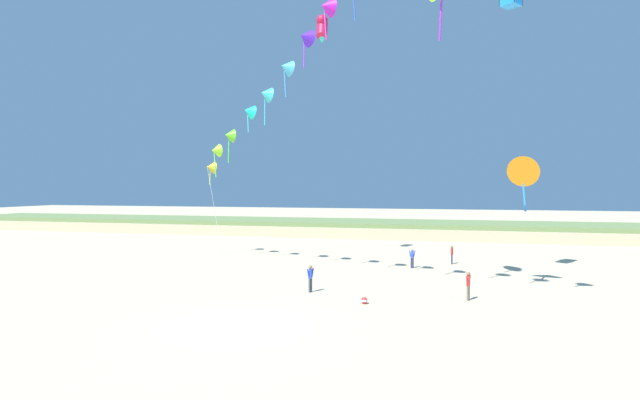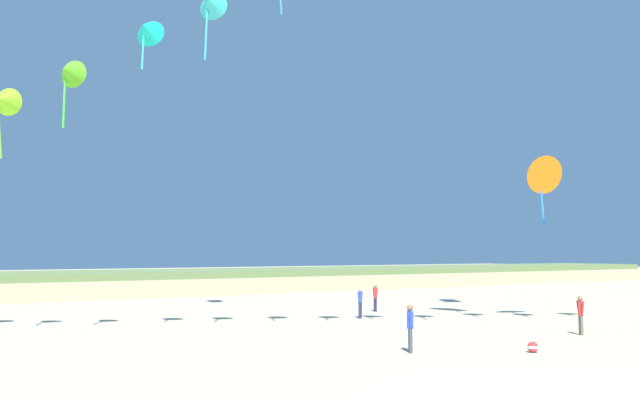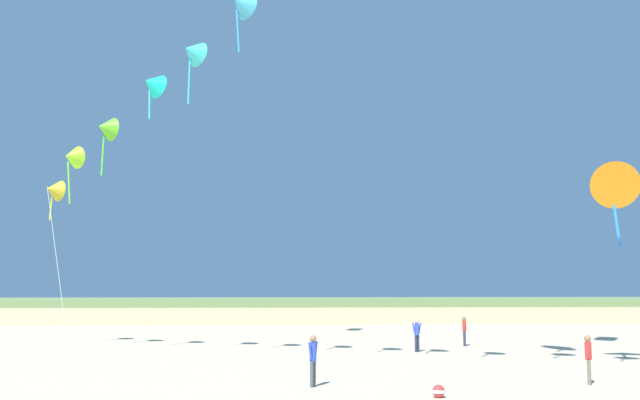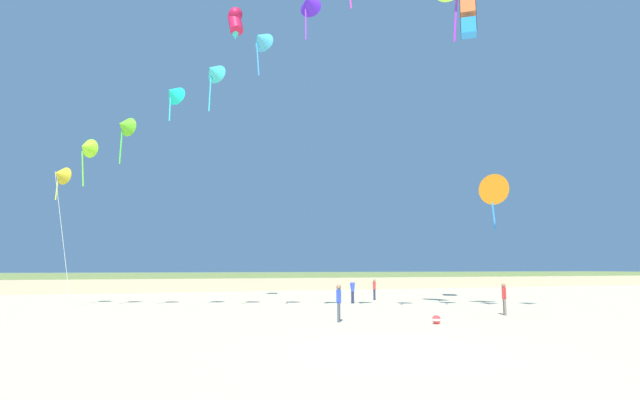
% 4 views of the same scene
% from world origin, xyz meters
% --- Properties ---
extents(ground_plane, '(240.00, 240.00, 0.00)m').
position_xyz_m(ground_plane, '(0.00, 0.00, 0.00)').
color(ground_plane, beige).
extents(dune_ridge, '(120.00, 11.78, 1.81)m').
position_xyz_m(dune_ridge, '(0.00, 42.76, 0.90)').
color(dune_ridge, '#BFAE8B').
rests_on(dune_ridge, ground).
extents(person_near_left, '(0.29, 0.53, 1.57)m').
position_xyz_m(person_near_left, '(10.14, 7.64, 0.91)').
color(person_near_left, '#726656').
rests_on(person_near_left, ground).
extents(person_near_right, '(0.50, 0.34, 1.54)m').
position_xyz_m(person_near_right, '(6.46, 17.81, 0.89)').
color(person_near_right, '#282D4C').
rests_on(person_near_right, ground).
extents(person_mid_center, '(0.20, 0.52, 1.49)m').
position_xyz_m(person_mid_center, '(9.40, 20.52, 0.86)').
color(person_mid_center, '#282D4C').
rests_on(person_mid_center, ground).
extents(person_far_left, '(0.34, 0.52, 1.59)m').
position_xyz_m(person_far_left, '(1.29, 7.56, 0.92)').
color(person_far_left, '#474C56').
rests_on(person_far_left, ground).
extents(kite_banner_string, '(23.35, 21.60, 22.17)m').
position_xyz_m(kite_banner_string, '(-0.65, 10.42, 14.68)').
color(kite_banner_string, gold).
extents(large_kite_mid_trail, '(2.17, 1.68, 3.54)m').
position_xyz_m(large_kite_mid_trail, '(13.56, 12.32, 7.17)').
color(large_kite_mid_trail, orange).
extents(large_kite_high_solo, '(1.14, 1.59, 2.37)m').
position_xyz_m(large_kite_high_solo, '(-1.22, 20.36, 19.44)').
color(large_kite_high_solo, '#C1163E').
extents(beach_ball, '(0.36, 0.36, 0.36)m').
position_xyz_m(beach_ball, '(4.80, 5.48, 0.18)').
color(beach_ball, red).
rests_on(beach_ball, ground).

